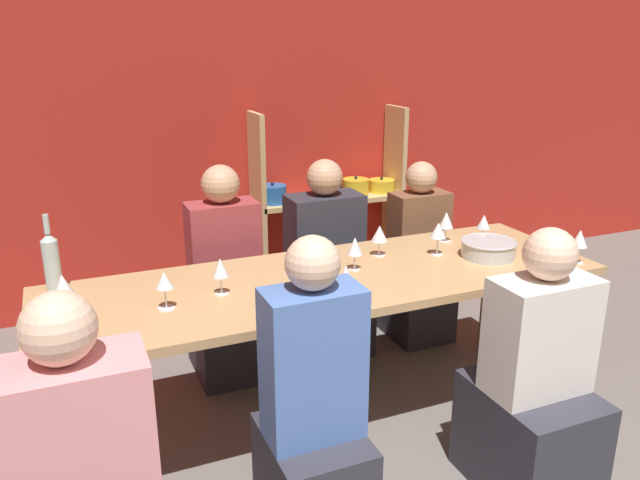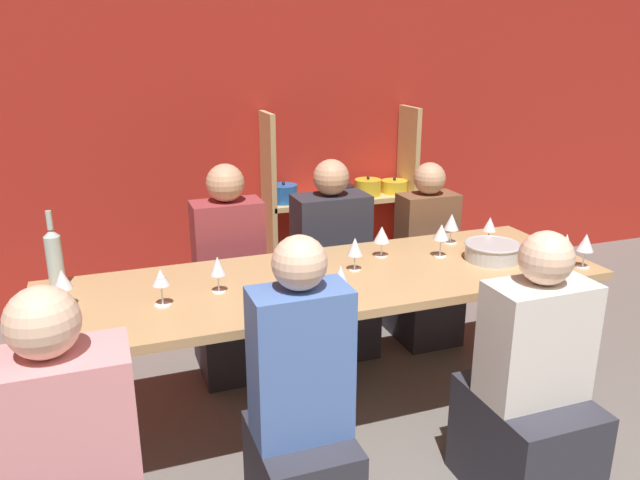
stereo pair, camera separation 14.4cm
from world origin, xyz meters
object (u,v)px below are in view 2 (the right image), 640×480
at_px(wine_glass_red_a, 382,235).
at_px(wine_glass_white_b, 355,248).
at_px(wine_glass_empty_a, 490,225).
at_px(mixing_bowl, 492,251).
at_px(person_near_a, 301,434).
at_px(wine_glass_red_d, 452,223).
at_px(wine_glass_red_b, 341,276).
at_px(wine_glass_red_h, 441,233).
at_px(dining_table, 327,294).
at_px(wine_bottle_green, 54,257).
at_px(person_near_b, 529,405).
at_px(shelf_unit, 344,227).
at_px(wine_glass_white_c, 308,273).
at_px(wine_glass_red_e, 566,243).
at_px(person_far_c, 231,297).
at_px(wine_glass_red_f, 161,279).
at_px(person_far_b, 424,275).
at_px(wine_glass_red_c, 62,281).
at_px(wine_glass_white_a, 586,244).
at_px(person_far_a, 331,281).
at_px(wine_glass_red_g, 218,267).

bearing_deg(wine_glass_red_a, wine_glass_white_b, -146.42).
bearing_deg(wine_glass_empty_a, mixing_bowl, -120.30).
distance_m(mixing_bowl, person_near_a, 1.42).
bearing_deg(wine_glass_empty_a, wine_glass_red_d, 150.29).
xyz_separation_m(wine_glass_red_b, wine_glass_red_h, (0.71, 0.39, -0.00)).
distance_m(dining_table, wine_glass_empty_a, 1.01).
bearing_deg(wine_bottle_green, wine_glass_red_b, -29.58).
bearing_deg(wine_glass_red_d, person_near_a, -141.62).
height_order(mixing_bowl, person_near_b, person_near_b).
relative_size(shelf_unit, wine_glass_red_a, 8.49).
height_order(wine_glass_red_h, person_near_b, person_near_b).
height_order(wine_glass_white_c, wine_glass_red_h, wine_glass_red_h).
relative_size(shelf_unit, wine_glass_empty_a, 8.71).
distance_m(wine_glass_red_e, person_near_a, 1.60).
height_order(wine_glass_red_e, person_far_c, person_far_c).
bearing_deg(wine_bottle_green, wine_glass_red_f, -42.47).
distance_m(wine_glass_white_c, wine_glass_red_h, 0.82).
relative_size(wine_glass_red_e, person_far_b, 0.15).
relative_size(wine_glass_white_b, person_far_b, 0.14).
height_order(shelf_unit, person_near_b, shelf_unit).
bearing_deg(wine_glass_red_c, wine_glass_white_c, -13.01).
xyz_separation_m(wine_glass_red_b, person_near_a, (-0.29, -0.36, -0.45)).
height_order(wine_glass_red_h, person_far_c, person_far_c).
distance_m(wine_glass_red_a, wine_glass_red_d, 0.45).
bearing_deg(wine_glass_red_b, wine_glass_white_c, 117.75).
relative_size(mixing_bowl, wine_glass_red_h, 1.64).
bearing_deg(wine_glass_red_f, dining_table, 5.55).
relative_size(shelf_unit, dining_table, 0.52).
relative_size(wine_glass_white_a, person_far_b, 0.15).
distance_m(dining_table, mixing_bowl, 0.87).
relative_size(wine_glass_red_a, wine_glass_white_c, 1.12).
bearing_deg(person_far_b, wine_glass_red_b, 45.71).
bearing_deg(dining_table, person_far_a, 67.81).
bearing_deg(wine_glass_empty_a, wine_glass_red_f, -172.91).
xyz_separation_m(person_far_a, person_far_c, (-0.64, -0.08, 0.02)).
bearing_deg(wine_glass_red_f, wine_glass_red_e, -6.01).
xyz_separation_m(dining_table, person_far_c, (-0.32, 0.69, -0.24)).
relative_size(wine_glass_red_a, wine_glass_red_h, 0.93).
relative_size(dining_table, wine_glass_red_d, 15.79).
bearing_deg(wine_glass_red_g, wine_glass_red_d, 10.84).
bearing_deg(wine_glass_red_g, wine_glass_red_a, 11.85).
xyz_separation_m(wine_glass_red_b, wine_glass_empty_a, (1.05, 0.47, -0.02)).
bearing_deg(wine_glass_red_g, person_near_b, -34.41).
bearing_deg(wine_glass_red_a, wine_glass_red_f, -167.61).
relative_size(shelf_unit, person_near_a, 1.12).
bearing_deg(person_far_a, shelf_unit, -116.91).
relative_size(shelf_unit, wine_glass_white_a, 7.94).
xyz_separation_m(wine_glass_red_f, person_far_a, (1.08, 0.84, -0.47)).
height_order(wine_glass_white_c, wine_glass_empty_a, wine_glass_empty_a).
distance_m(wine_glass_white_a, person_near_b, 0.91).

